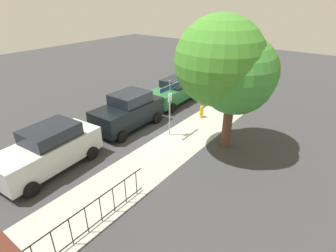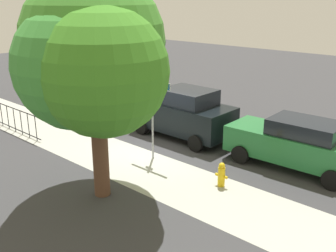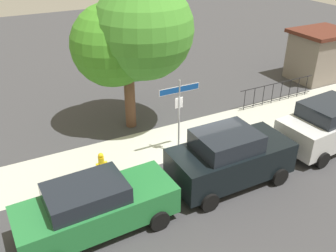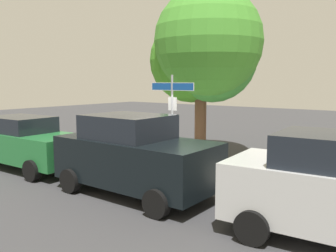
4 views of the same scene
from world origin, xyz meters
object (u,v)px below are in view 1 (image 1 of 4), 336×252
(car_green, at_px, (175,91))
(car_black, at_px, (128,111))
(car_silver, at_px, (49,149))
(shade_tree, at_px, (230,69))
(fire_hydrant, at_px, (201,111))
(street_sign, at_px, (170,98))

(car_green, relative_size, car_black, 1.10)
(car_black, relative_size, car_silver, 0.91)
(shade_tree, distance_m, car_green, 7.35)
(car_green, bearing_deg, car_silver, -0.21)
(car_silver, distance_m, fire_hydrant, 9.21)
(car_green, bearing_deg, fire_hydrant, 67.10)
(street_sign, xyz_separation_m, car_green, (-4.21, -2.64, -1.30))
(fire_hydrant, bearing_deg, car_silver, -15.89)
(car_green, height_order, car_silver, car_silver)
(car_black, bearing_deg, car_green, -178.10)
(street_sign, bearing_deg, car_black, -75.56)
(street_sign, distance_m, shade_tree, 3.53)
(street_sign, height_order, car_black, street_sign)
(street_sign, bearing_deg, car_green, -147.94)
(shade_tree, height_order, car_green, shade_tree)
(car_green, xyz_separation_m, fire_hydrant, (1.08, 2.84, -0.50))
(shade_tree, height_order, car_silver, shade_tree)
(street_sign, xyz_separation_m, car_silver, (5.71, -2.32, -1.19))
(street_sign, distance_m, car_black, 2.81)
(car_black, distance_m, fire_hydrant, 4.67)
(shade_tree, bearing_deg, fire_hydrant, -132.64)
(shade_tree, height_order, fire_hydrant, shade_tree)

